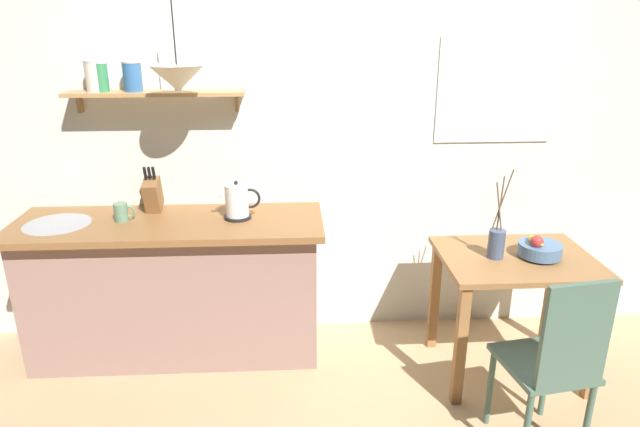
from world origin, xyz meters
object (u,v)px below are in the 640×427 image
Objects in this scene: knife_block at (153,194)px; pendant_lamp at (178,78)px; dining_chair_near at (555,359)px; twig_vase at (496,242)px; electric_kettle at (238,202)px; fruit_bowl at (539,248)px; dining_table at (515,279)px; coffee_mug_by_sink at (122,212)px.

knife_block is 0.80m from pendant_lamp.
twig_vase is (-0.07, 0.68, 0.31)m from dining_chair_near.
electric_kettle is 0.41× the size of pendant_lamp.
dining_chair_near reaches higher than fruit_bowl.
dining_chair_near is 4.10× the size of fruit_bowl.
fruit_bowl is 0.25m from twig_vase.
knife_block is 0.49× the size of pendant_lamp.
dining_chair_near is at bearing -29.17° from knife_block.
electric_kettle is (-1.60, 0.32, 0.39)m from dining_table.
twig_vase is at bearing 95.68° from dining_chair_near.
coffee_mug_by_sink is (-0.68, -0.01, -0.05)m from electric_kettle.
knife_block reaches higher than fruit_bowl.
twig_vase is at bearing -7.63° from pendant_lamp.
twig_vase reaches higher than fruit_bowl.
dining_chair_near is 1.90m from electric_kettle.
dining_chair_near is 2.47m from coffee_mug_by_sink.
pendant_lamp reaches higher than electric_kettle.
fruit_bowl is at bearing -7.93° from coffee_mug_by_sink.
knife_block is 2.37× the size of coffee_mug_by_sink.
fruit_bowl reaches higher than dining_table.
coffee_mug_by_sink reaches higher than dining_chair_near.
pendant_lamp is (0.26, -0.24, 0.72)m from knife_block.
knife_block is at bearing 150.83° from dining_chair_near.
coffee_mug_by_sink is at bearing 172.07° from fruit_bowl.
pendant_lamp is (0.41, -0.09, 0.78)m from coffee_mug_by_sink.
electric_kettle is 0.78m from pendant_lamp.
knife_block is at bearing 137.05° from pendant_lamp.
coffee_mug_by_sink is 0.88m from pendant_lamp.
coffee_mug_by_sink is (-2.22, 1.00, 0.42)m from dining_chair_near.
coffee_mug_by_sink is at bearing 172.13° from dining_table.
dining_chair_near is 1.91× the size of twig_vase.
twig_vase is 2.08× the size of electric_kettle.
twig_vase is (-0.13, -0.00, 0.23)m from dining_table.
knife_block reaches higher than coffee_mug_by_sink.
coffee_mug_by_sink is (-2.40, 0.33, 0.15)m from fruit_bowl.
fruit_bowl is 2.21m from pendant_lamp.
dining_chair_near is 3.98× the size of electric_kettle.
coffee_mug_by_sink is (-2.15, 0.32, 0.11)m from twig_vase.
dining_table is at bearing 1.77° from twig_vase.
dining_chair_near is 1.63× the size of pendant_lamp.
electric_kettle is (-1.47, 0.33, 0.16)m from twig_vase.
dining_table is at bearing -6.97° from pendant_lamp.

